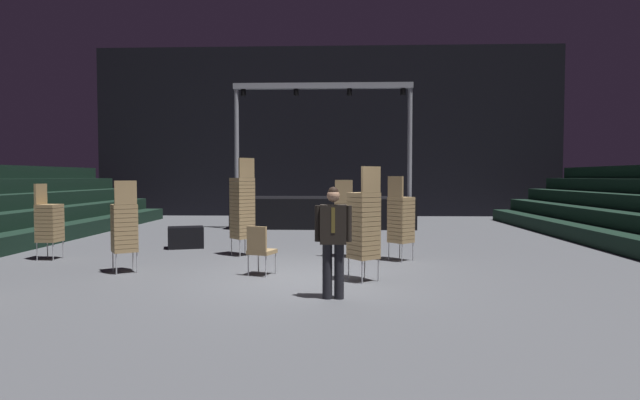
{
  "coord_description": "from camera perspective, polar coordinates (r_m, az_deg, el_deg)",
  "views": [
    {
      "loc": [
        0.58,
        -9.25,
        1.87
      ],
      "look_at": [
        0.2,
        0.97,
        1.4
      ],
      "focal_mm": 28.56,
      "sensor_mm": 36.0,
      "label": 1
    }
  ],
  "objects": [
    {
      "name": "chair_stack_rear_right",
      "position": [
        9.13,
        4.94,
        -2.68
      ],
      "size": [
        0.62,
        0.62,
        2.05
      ],
      "rotation": [
        0.0,
        0.0,
        0.65
      ],
      "color": "#B2B5BA",
      "rests_on": "ground_plane"
    },
    {
      "name": "chair_stack_rear_left",
      "position": [
        10.63,
        -21.07,
        -2.78
      ],
      "size": [
        0.61,
        0.61,
        1.79
      ],
      "rotation": [
        0.0,
        0.0,
        0.58
      ],
      "color": "#B2B5BA",
      "rests_on": "ground_plane"
    },
    {
      "name": "loose_chair_near_man",
      "position": [
        9.71,
        -6.73,
        -5.3
      ],
      "size": [
        0.57,
        0.57,
        0.95
      ],
      "rotation": [
        0.0,
        0.0,
        5.92
      ],
      "color": "#B2B5BA",
      "rests_on": "ground_plane"
    },
    {
      "name": "chair_stack_mid_centre",
      "position": [
        13.0,
        -28.09,
        -2.14
      ],
      "size": [
        0.46,
        0.46,
        1.71
      ],
      "rotation": [
        0.0,
        0.0,
        4.66
      ],
      "color": "#B2B5BA",
      "rests_on": "ground_plane"
    },
    {
      "name": "stage_riser",
      "position": [
        19.09,
        0.4,
        -1.08
      ],
      "size": [
        6.61,
        2.71,
        5.15
      ],
      "color": "black",
      "rests_on": "ground_plane"
    },
    {
      "name": "chair_stack_mid_left",
      "position": [
        12.19,
        -8.69,
        -0.77
      ],
      "size": [
        0.62,
        0.62,
        2.31
      ],
      "rotation": [
        0.0,
        0.0,
        0.75
      ],
      "color": "#B2B5BA",
      "rests_on": "ground_plane"
    },
    {
      "name": "man_with_tie",
      "position": [
        7.77,
        1.49,
        -4.02
      ],
      "size": [
        0.57,
        0.24,
        1.72
      ],
      "rotation": [
        0.0,
        0.0,
        3.14
      ],
      "color": "black",
      "rests_on": "ground_plane"
    },
    {
      "name": "equipment_road_case",
      "position": [
        13.83,
        -14.81,
        -4.07
      ],
      "size": [
        1.04,
        0.85,
        0.55
      ],
      "primitive_type": "cube",
      "rotation": [
        0.0,
        0.0,
        0.32
      ],
      "color": "black",
      "rests_on": "ground_plane"
    },
    {
      "name": "ground_plane",
      "position": [
        9.47,
        -1.43,
        -9.07
      ],
      "size": [
        22.0,
        30.0,
        0.1
      ],
      "primitive_type": "cube",
      "color": "#515459"
    },
    {
      "name": "chair_stack_front_right",
      "position": [
        11.46,
        9.04,
        -2.04
      ],
      "size": [
        0.62,
        0.62,
        1.88
      ],
      "rotation": [
        0.0,
        0.0,
        5.47
      ],
      "color": "#B2B5BA",
      "rests_on": "ground_plane"
    },
    {
      "name": "arena_end_wall",
      "position": [
        24.35,
        0.78,
        7.65
      ],
      "size": [
        22.0,
        0.3,
        8.0
      ],
      "primitive_type": "cube",
      "color": "black",
      "rests_on": "ground_plane"
    },
    {
      "name": "chair_stack_front_left",
      "position": [
        11.87,
        2.92,
        -2.05
      ],
      "size": [
        0.55,
        0.55,
        1.79
      ],
      "rotation": [
        0.0,
        0.0,
        5.98
      ],
      "color": "#B2B5BA",
      "rests_on": "ground_plane"
    }
  ]
}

